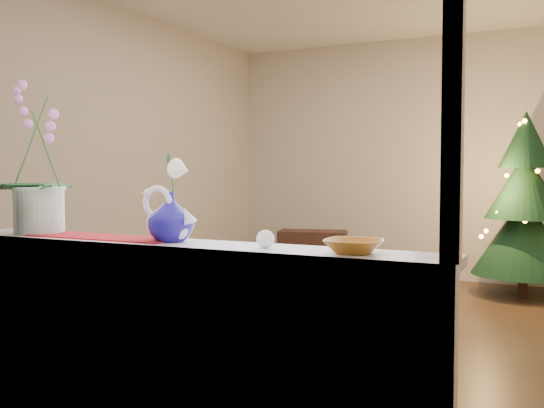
% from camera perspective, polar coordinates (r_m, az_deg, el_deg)
% --- Properties ---
extents(ground, '(5.00, 5.00, 0.00)m').
position_cam_1_polar(ground, '(4.75, 7.95, -11.65)').
color(ground, '#392717').
rests_on(ground, ground).
extents(wall_back, '(4.50, 0.10, 2.70)m').
position_cam_1_polar(wall_back, '(7.02, 14.25, 4.15)').
color(wall_back, beige).
rests_on(wall_back, ground).
extents(wall_front, '(4.50, 0.10, 2.70)m').
position_cam_1_polar(wall_front, '(2.34, -10.83, 6.64)').
color(wall_front, beige).
rests_on(wall_front, ground).
extents(wall_left, '(0.10, 5.00, 2.70)m').
position_cam_1_polar(wall_left, '(5.69, -14.14, 4.44)').
color(wall_left, beige).
rests_on(wall_left, ground).
extents(window_apron, '(2.20, 0.08, 0.88)m').
position_cam_1_polar(window_apron, '(2.48, -10.05, -14.84)').
color(window_apron, white).
rests_on(window_apron, ground).
extents(windowsill, '(2.20, 0.26, 0.04)m').
position_cam_1_polar(windowsill, '(2.46, -8.92, -4.03)').
color(windowsill, white).
rests_on(windowsill, window_apron).
extents(window_frame, '(2.22, 0.06, 1.60)m').
position_cam_1_polar(window_frame, '(2.41, -10.48, 14.95)').
color(window_frame, white).
rests_on(window_frame, windowsill).
extents(runner, '(0.70, 0.20, 0.01)m').
position_cam_1_polar(runner, '(2.69, -15.63, -3.01)').
color(runner, maroon).
rests_on(runner, windowsill).
extents(orchid_pot, '(0.30, 0.30, 0.70)m').
position_cam_1_polar(orchid_pot, '(2.95, -21.17, 4.21)').
color(orchid_pot, white).
rests_on(orchid_pot, windowsill).
extents(swan, '(0.28, 0.20, 0.21)m').
position_cam_1_polar(swan, '(2.46, -9.73, -1.07)').
color(swan, silver).
rests_on(swan, windowsill).
extents(blue_vase, '(0.27, 0.27, 0.23)m').
position_cam_1_polar(blue_vase, '(2.47, -9.52, -0.87)').
color(blue_vase, '#0D0762').
rests_on(blue_vase, windowsill).
extents(lily, '(0.13, 0.07, 0.17)m').
position_cam_1_polar(lily, '(2.46, -9.56, 3.79)').
color(lily, white).
rests_on(lily, blue_vase).
extents(paperweight, '(0.07, 0.07, 0.07)m').
position_cam_1_polar(paperweight, '(2.24, -0.63, -3.31)').
color(paperweight, white).
rests_on(paperweight, windowsill).
extents(amber_dish, '(0.18, 0.18, 0.04)m').
position_cam_1_polar(amber_dish, '(2.11, 7.69, -4.04)').
color(amber_dish, '#9A5D18').
rests_on(amber_dish, windowsill).
extents(xmas_tree, '(1.08, 1.08, 1.79)m').
position_cam_1_polar(xmas_tree, '(6.33, 22.68, 0.01)').
color(xmas_tree, black).
rests_on(xmas_tree, ground).
extents(side_table, '(0.80, 0.54, 0.55)m').
position_cam_1_polar(side_table, '(6.74, 3.85, -4.87)').
color(side_table, black).
rests_on(side_table, ground).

